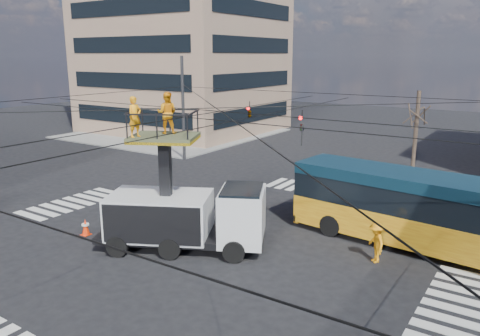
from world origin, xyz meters
name	(u,v)px	position (x,y,z in m)	size (l,w,h in m)	color
ground	(217,241)	(0.00, 0.00, 0.00)	(120.00, 120.00, 0.00)	black
sidewalk_nw	(174,133)	(-21.00, 21.00, 0.06)	(18.00, 18.00, 0.12)	slate
crosswalks	(217,241)	(0.00, 0.00, 0.01)	(22.40, 22.40, 0.02)	silver
overhead_network	(220,145)	(-0.07, 0.40, 4.29)	(24.24, 24.24, 8.00)	#2D2D30
tree_a	(417,114)	(5.00, 13.50, 4.63)	(2.00, 2.00, 6.00)	#382B21
utility_truck	(185,201)	(-0.64, -1.35, 2.11)	(7.29, 5.21, 6.58)	black
city_bus	(445,214)	(8.56, 4.04, 1.73)	(13.19, 3.92, 3.20)	#C06E12
traffic_cone	(86,227)	(-5.47, -2.74, 0.39)	(0.36, 0.36, 0.78)	#FF320A
worker_ground	(112,219)	(-4.14, -2.32, 0.89)	(1.05, 0.44, 1.78)	#E35C0E
flagger	(376,243)	(6.51, 1.74, 0.82)	(1.06, 0.61, 1.63)	orange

